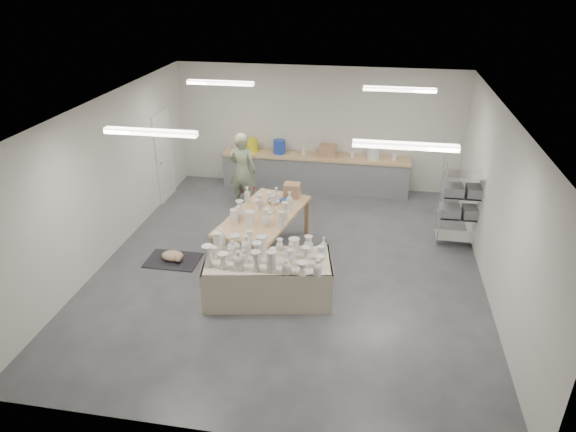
% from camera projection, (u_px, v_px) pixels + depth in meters
% --- Properties ---
extents(room, '(8.00, 8.02, 3.00)m').
position_uv_depth(room, '(285.00, 160.00, 8.92)').
color(room, '#424449').
rests_on(room, ground).
extents(back_counter, '(4.60, 0.60, 1.24)m').
position_uv_depth(back_counter, '(315.00, 171.00, 12.77)').
color(back_counter, tan).
rests_on(back_counter, ground).
extents(wire_shelf, '(0.88, 0.48, 1.80)m').
position_uv_depth(wire_shelf, '(463.00, 202.00, 10.07)').
color(wire_shelf, silver).
rests_on(wire_shelf, ground).
extents(drying_table, '(2.25, 1.36, 1.11)m').
position_uv_depth(drying_table, '(267.00, 276.00, 8.58)').
color(drying_table, olive).
rests_on(drying_table, ground).
extents(work_table, '(1.57, 2.44, 1.22)m').
position_uv_depth(work_table, '(266.00, 212.00, 9.80)').
color(work_table, tan).
rests_on(work_table, ground).
extents(rug, '(1.00, 0.70, 0.02)m').
position_uv_depth(rug, '(173.00, 260.00, 9.84)').
color(rug, black).
rests_on(rug, ground).
extents(cat, '(0.44, 0.33, 0.18)m').
position_uv_depth(cat, '(173.00, 256.00, 9.78)').
color(cat, white).
rests_on(cat, rug).
extents(potter, '(0.71, 0.52, 1.81)m').
position_uv_depth(potter, '(243.00, 171.00, 11.63)').
color(potter, gray).
rests_on(potter, ground).
extents(red_stool, '(0.42, 0.42, 0.36)m').
position_uv_depth(red_stool, '(246.00, 190.00, 12.12)').
color(red_stool, red).
rests_on(red_stool, ground).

